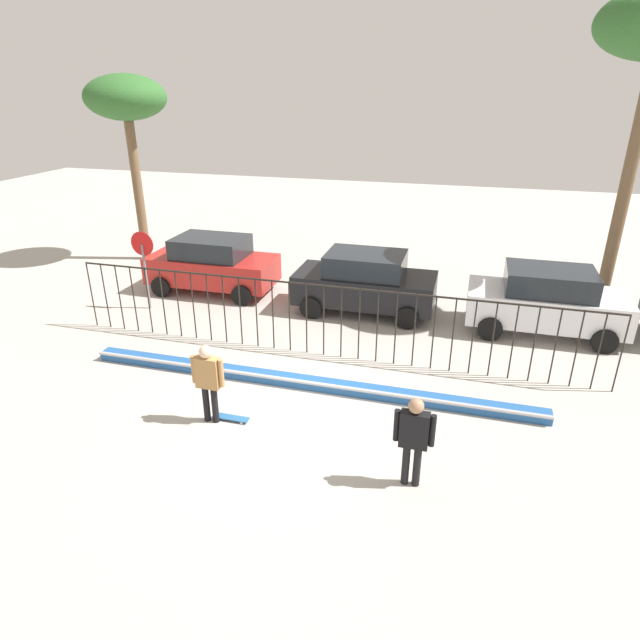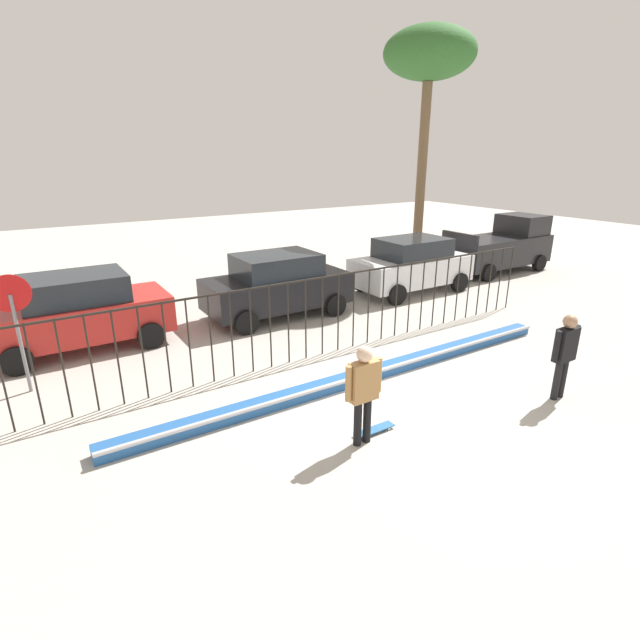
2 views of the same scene
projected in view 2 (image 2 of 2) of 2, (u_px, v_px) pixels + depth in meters
The scene contains 12 objects.
ground_plane at pixel (398, 401), 9.62m from camera, with size 60.00×60.00×0.00m, color #ADA89E.
bowl_coping_ledge at pixel (365, 375), 10.47m from camera, with size 11.00×0.40×0.27m.
perimeter_fence at pixel (322, 308), 11.49m from camera, with size 14.04×0.04×1.96m.
skateboarder at pixel (364, 387), 7.90m from camera, with size 0.72×0.27×1.79m.
skateboard at pixel (374, 430), 8.54m from camera, with size 0.80×0.20×0.07m.
camera_operator at pixel (565, 349), 9.42m from camera, with size 0.72×0.27×1.78m.
parked_car_red at pixel (78, 311), 11.95m from camera, with size 4.30×2.12×1.90m.
parked_car_black at pixel (277, 285), 14.34m from camera, with size 4.30×2.12×1.90m.
parked_car_white at pixel (411, 265), 16.88m from camera, with size 4.30×2.12×1.90m.
pickup_truck at pixel (501, 246), 19.86m from camera, with size 4.70×2.12×2.24m.
stop_sign at pixel (15, 318), 9.50m from camera, with size 0.76×0.07×2.50m.
palm_tree_tall at pixel (429, 60), 16.84m from camera, with size 3.25×3.25×8.88m.
Camera 2 is at (-5.90, -6.36, 4.73)m, focal length 26.95 mm.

